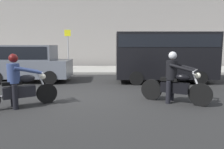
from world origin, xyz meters
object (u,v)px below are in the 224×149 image
Objects in this scene: motorcycle_with_rider_denim_blue at (19,86)px; parked_van_black at (165,54)px; motorcycle_with_rider_black_leather at (175,82)px; parked_hatchback_slate_gray at (30,63)px; street_sign_post at (68,45)px.

parked_van_black reaches higher than motorcycle_with_rider_denim_blue.
motorcycle_with_rider_denim_blue is at bearing -173.88° from motorcycle_with_rider_black_leather.
motorcycle_with_rider_black_leather is at bearing -33.24° from parked_hatchback_slate_gray.
motorcycle_with_rider_black_leather is at bearing -98.84° from parked_van_black.
motorcycle_with_rider_denim_blue is 4.66m from motorcycle_with_rider_black_leather.
parked_van_black is at bearing -40.59° from street_sign_post.
motorcycle_with_rider_black_leather is at bearing -59.95° from street_sign_post.
parked_hatchback_slate_gray reaches higher than motorcycle_with_rider_black_leather.
parked_hatchback_slate_gray is 6.64m from parked_van_black.
parked_van_black is (0.61, 3.90, 0.73)m from motorcycle_with_rider_black_leather.
parked_van_black reaches higher than motorcycle_with_rider_black_leather.
motorcycle_with_rider_denim_blue is 6.88m from parked_van_black.
parked_van_black is 1.68× the size of street_sign_post.
parked_van_black reaches higher than parked_hatchback_slate_gray.
parked_hatchback_slate_gray is (-6.02, 3.94, 0.29)m from motorcycle_with_rider_black_leather.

